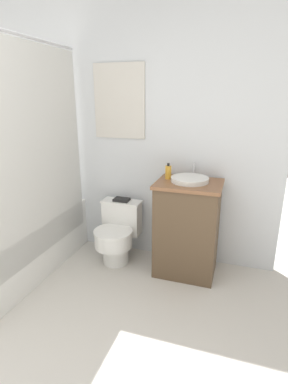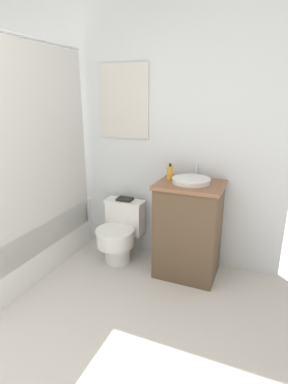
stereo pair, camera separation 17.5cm
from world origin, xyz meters
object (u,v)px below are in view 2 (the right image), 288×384
Objects in this scene: sink at (191,180)px; book_on_tank at (125,199)px; toilet at (120,232)px; soap_bottle at (170,173)px.

book_on_tank is (-0.68, 0.09, -0.29)m from sink.
toilet is at bearing -176.82° from sink.
soap_bottle is at bearing -6.67° from book_on_tank.
book_on_tank is (-0.00, 0.13, 0.30)m from toilet.
sink is 0.21m from soap_bottle.
sink is (0.68, 0.04, 0.59)m from toilet.
book_on_tank is at bearing 90.00° from toilet.
soap_bottle is at bearing 170.40° from sink.
toilet is at bearing -171.49° from soap_bottle.
soap_bottle is (-0.20, 0.03, 0.04)m from sink.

